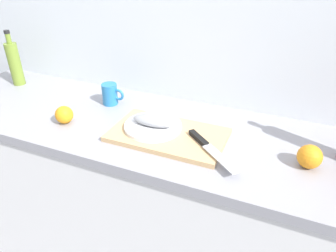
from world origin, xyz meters
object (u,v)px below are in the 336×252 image
(cutting_board, at_px, (168,135))
(coffee_mug_0, at_px, (110,94))
(olive_oil_bottle, at_px, (15,63))
(fish_fillet, at_px, (153,121))
(chef_knife, at_px, (206,145))
(white_plate, at_px, (153,126))

(cutting_board, distance_m, coffee_mug_0, 0.41)
(olive_oil_bottle, bearing_deg, fish_fillet, -11.12)
(coffee_mug_0, bearing_deg, cutting_board, -24.64)
(cutting_board, xyz_separation_m, olive_oil_bottle, (-0.97, 0.19, 0.11))
(chef_knife, relative_size, coffee_mug_0, 2.14)
(cutting_board, distance_m, olive_oil_bottle, 0.99)
(white_plate, distance_m, coffee_mug_0, 0.34)
(chef_knife, xyz_separation_m, coffee_mug_0, (-0.54, 0.21, 0.02))
(fish_fillet, height_order, coffee_mug_0, coffee_mug_0)
(chef_knife, bearing_deg, olive_oil_bottle, -151.19)
(cutting_board, bearing_deg, olive_oil_bottle, 169.07)
(cutting_board, bearing_deg, chef_knife, -13.41)
(olive_oil_bottle, height_order, coffee_mug_0, olive_oil_bottle)
(chef_knife, distance_m, coffee_mug_0, 0.58)
(fish_fillet, distance_m, olive_oil_bottle, 0.92)
(cutting_board, distance_m, chef_knife, 0.17)
(chef_knife, bearing_deg, white_plate, -151.88)
(fish_fillet, bearing_deg, cutting_board, -8.53)
(cutting_board, height_order, olive_oil_bottle, olive_oil_bottle)
(fish_fillet, xyz_separation_m, coffee_mug_0, (-0.30, 0.16, -0.00))
(cutting_board, relative_size, chef_knife, 1.89)
(fish_fillet, bearing_deg, coffee_mug_0, 152.00)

